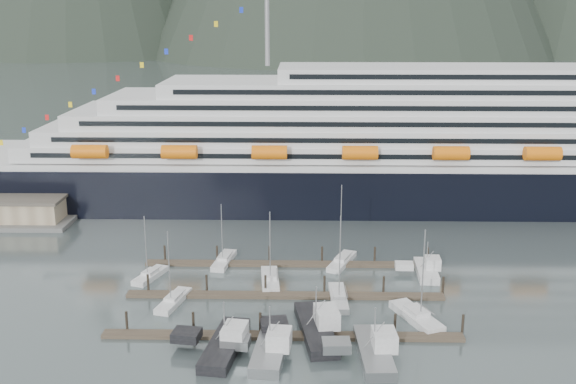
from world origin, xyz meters
name	(u,v)px	position (x,y,z in m)	size (l,w,h in m)	color
ground	(318,306)	(0.00, 0.00, 0.00)	(1600.00, 1600.00, 0.00)	#495556
cruise_ship	(450,150)	(30.03, 54.94, 12.04)	(210.00, 30.40, 50.30)	black
dock_near	(283,335)	(-4.93, -9.95, 0.31)	(48.18, 2.28, 3.20)	#42362A
dock_mid	(285,295)	(-4.93, 3.05, 0.31)	(48.18, 2.28, 3.20)	#42362A
dock_far	(287,263)	(-4.93, 16.05, 0.31)	(48.18, 2.28, 3.20)	#42362A
sailboat_a	(150,276)	(-27.00, 9.87, 0.39)	(4.73, 8.16, 11.09)	silver
sailboat_b	(173,301)	(-21.44, 0.26, 0.39)	(4.30, 9.04, 11.93)	silver
sailboat_c	(270,280)	(-7.50, 8.43, 0.41)	(3.41, 9.77, 12.55)	silver
sailboat_d	(338,298)	(3.02, 1.78, 0.41)	(2.67, 10.01, 14.00)	silver
sailboat_e	(224,261)	(-15.80, 16.83, 0.39)	(3.64, 9.28, 11.17)	silver
sailboat_g	(342,262)	(4.38, 16.73, 0.42)	(5.68, 9.73, 14.62)	silver
sailboat_h	(416,317)	(13.61, -4.50, 0.44)	(6.69, 10.57, 14.21)	silver
trawler_a	(224,343)	(-12.42, -13.52, 0.93)	(9.98, 13.72, 7.34)	black
trawler_b	(269,349)	(-6.55, -14.99, 0.94)	(9.01, 11.81, 7.49)	gray
trawler_c	(315,327)	(-0.73, -8.94, 0.94)	(10.80, 15.14, 7.54)	black
trawler_d	(373,350)	(6.45, -15.01, 0.93)	(9.33, 12.60, 7.43)	gray
trawler_e	(426,269)	(17.89, 12.48, 0.82)	(7.37, 9.66, 6.15)	silver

